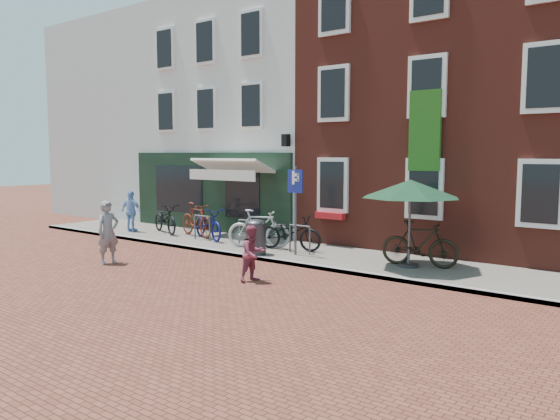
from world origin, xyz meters
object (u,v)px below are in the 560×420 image
Objects in this scene: boy at (253,253)px; bicycle_3 at (259,229)px; bicycle_1 at (196,220)px; bicycle_2 at (208,224)px; bicycle_4 at (290,232)px; cafe_person at (131,211)px; parasol at (410,185)px; litter_bin at (256,235)px; parking_sign at (295,196)px; bicycle_0 at (165,218)px; bicycle_5 at (420,244)px; woman at (108,232)px.

boy is 0.68× the size of bicycle_3.
bicycle_1 reaches higher than bicycle_2.
cafe_person is at bearing 82.35° from bicycle_4.
cafe_person is at bearing 81.98° from boy.
parasol reaches higher than cafe_person.
boy is 8.93m from cafe_person.
litter_bin is 3.24m from bicycle_2.
bicycle_0 is (-6.27, 0.60, -1.16)m from parking_sign.
bicycle_1 reaches higher than bicycle_4.
parasol is 1.66× the size of cafe_person.
litter_bin is 5.45m from bicycle_0.
litter_bin is 1.21m from bicycle_4.
cafe_person reaches higher than litter_bin.
bicycle_3 is 1.00× the size of bicycle_5.
woman is at bearing -134.46° from parking_sign.
parking_sign reaches higher than woman.
woman is 4.54m from boy.
parking_sign reaches higher than bicycle_5.
bicycle_1 is (-4.74, 0.68, -1.10)m from parking_sign.
litter_bin is at bearing -165.88° from parasol.
cafe_person reaches higher than bicycle_1.
woman is 1.29× the size of boy.
bicycle_2 is at bearing 159.67° from litter_bin.
parking_sign is at bearing -144.07° from bicycle_4.
cafe_person is at bearing 118.36° from bicycle_2.
bicycle_5 is (4.42, 1.24, 0.03)m from litter_bin.
boy is 0.65× the size of bicycle_2.
bicycle_4 is (3.00, 4.22, -0.23)m from woman.
bicycle_2 is 7.46m from bicycle_5.
bicycle_4 is (0.36, 1.16, -0.03)m from litter_bin.
parking_sign is 1.25× the size of bicycle_2.
bicycle_5 is (7.07, 4.30, -0.17)m from woman.
cafe_person is at bearing 68.52° from bicycle_3.
bicycle_1 is at bearing 171.84° from parking_sign.
boy reaches higher than bicycle_4.
bicycle_2 is 1.00× the size of bicycle_4.
woman is at bearing 133.15° from bicycle_4.
bicycle_0 is at bearing 78.07° from bicycle_4.
bicycle_3 is (5.97, 0.17, -0.16)m from cafe_person.
cafe_person reaches higher than bicycle_4.
litter_bin is 0.55× the size of bicycle_3.
bicycle_2 is (3.56, 0.42, -0.22)m from cafe_person.
boy reaches higher than bicycle_0.
woman is at bearing 129.68° from bicycle_3.
litter_bin is 1.60m from parking_sign.
woman is 0.85× the size of bicycle_4.
bicycle_5 is (4.06, 0.08, 0.06)m from bicycle_4.
parking_sign is 5.23m from woman.
litter_bin is 4.59m from bicycle_5.
litter_bin is at bearing 50.26° from boy.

